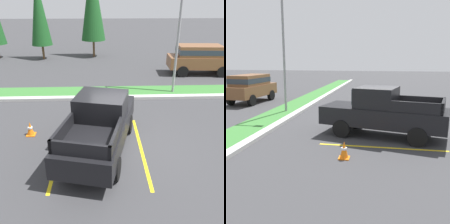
% 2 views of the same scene
% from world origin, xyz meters
% --- Properties ---
extents(ground_plane, '(120.00, 120.00, 0.00)m').
position_xyz_m(ground_plane, '(0.00, 0.00, 0.00)').
color(ground_plane, '#38383A').
extents(parking_line_near, '(0.12, 4.80, 0.01)m').
position_xyz_m(parking_line_near, '(-2.48, -0.17, 0.00)').
color(parking_line_near, yellow).
rests_on(parking_line_near, ground).
extents(parking_line_far, '(0.12, 4.80, 0.01)m').
position_xyz_m(parking_line_far, '(0.62, -0.17, 0.00)').
color(parking_line_far, yellow).
rests_on(parking_line_far, ground).
extents(curb_strip, '(56.00, 0.40, 0.15)m').
position_xyz_m(curb_strip, '(0.00, 5.00, 0.07)').
color(curb_strip, '#B2B2AD').
rests_on(curb_strip, ground).
extents(grass_median, '(56.00, 1.80, 0.06)m').
position_xyz_m(grass_median, '(0.00, 6.10, 0.03)').
color(grass_median, '#387533').
rests_on(grass_median, ground).
extents(pickup_truck_main, '(3.05, 5.52, 2.10)m').
position_xyz_m(pickup_truck_main, '(-0.92, -0.12, 1.04)').
color(pickup_truck_main, black).
rests_on(pickup_truck_main, ground).
extents(suv_distant, '(4.72, 2.21, 2.10)m').
position_xyz_m(suv_distant, '(6.32, 9.77, 1.24)').
color(suv_distant, black).
rests_on(suv_distant, ground).
extents(street_light, '(0.24, 1.49, 7.47)m').
position_xyz_m(street_light, '(3.42, 5.76, 4.29)').
color(street_light, gray).
rests_on(street_light, ground).
extents(cypress_tree_left_inner, '(1.82, 1.82, 7.00)m').
position_xyz_m(cypress_tree_left_inner, '(-6.12, 15.22, 4.12)').
color(cypress_tree_left_inner, brown).
rests_on(cypress_tree_left_inner, ground).
extents(traffic_cone, '(0.36, 0.36, 0.60)m').
position_xyz_m(traffic_cone, '(-3.84, 1.04, 0.29)').
color(traffic_cone, orange).
rests_on(traffic_cone, ground).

